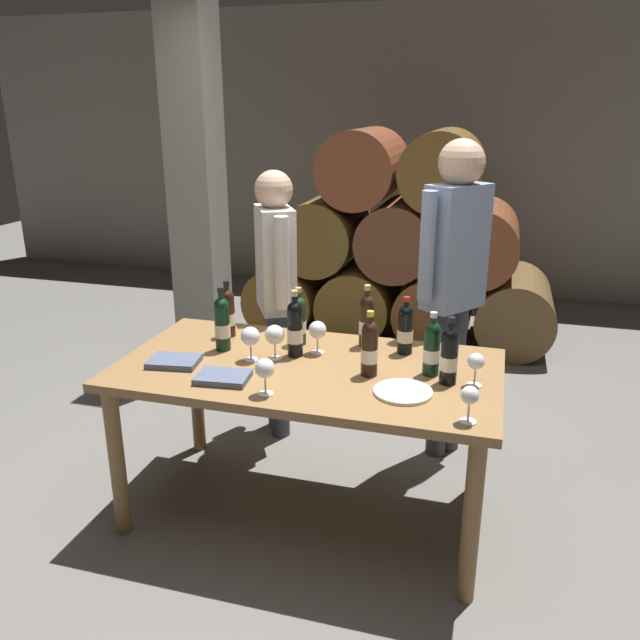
{
  "coord_description": "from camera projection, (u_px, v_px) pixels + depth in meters",
  "views": [
    {
      "loc": [
        0.78,
        -2.52,
        1.87
      ],
      "look_at": [
        0.0,
        0.2,
        0.91
      ],
      "focal_mm": 35.78,
      "sensor_mm": 36.0,
      "label": 1
    }
  ],
  "objects": [
    {
      "name": "ground_plane",
      "position": [
        309.0,
        509.0,
        3.1
      ],
      "size": [
        14.0,
        14.0,
        0.0
      ],
      "primitive_type": "plane",
      "color": "#66635E"
    },
    {
      "name": "cellar_back_wall",
      "position": [
        428.0,
        152.0,
        6.47
      ],
      "size": [
        10.0,
        0.24,
        2.8
      ],
      "primitive_type": "cube",
      "color": "gray",
      "rests_on": "ground_plane"
    },
    {
      "name": "barrel_stack",
      "position": [
        400.0,
        251.0,
        5.23
      ],
      "size": [
        2.49,
        0.9,
        1.69
      ],
      "color": "brown",
      "rests_on": "ground_plane"
    },
    {
      "name": "stone_pillar",
      "position": [
        197.0,
        189.0,
        4.47
      ],
      "size": [
        0.32,
        0.32,
        2.6
      ],
      "primitive_type": "cube",
      "color": "gray",
      "rests_on": "ground_plane"
    },
    {
      "name": "dining_table",
      "position": [
        308.0,
        384.0,
        2.88
      ],
      "size": [
        1.7,
        0.9,
        0.76
      ],
      "color": "olive",
      "rests_on": "ground_plane"
    },
    {
      "name": "wine_bottle_0",
      "position": [
        432.0,
        348.0,
        2.72
      ],
      "size": [
        0.07,
        0.07,
        0.28
      ],
      "color": "black",
      "rests_on": "dining_table"
    },
    {
      "name": "wine_bottle_1",
      "position": [
        367.0,
        320.0,
        3.05
      ],
      "size": [
        0.07,
        0.07,
        0.3
      ],
      "color": "black",
      "rests_on": "dining_table"
    },
    {
      "name": "wine_bottle_2",
      "position": [
        228.0,
        312.0,
        3.18
      ],
      "size": [
        0.07,
        0.07,
        0.29
      ],
      "color": "black",
      "rests_on": "dining_table"
    },
    {
      "name": "wine_bottle_3",
      "position": [
        405.0,
        329.0,
        2.96
      ],
      "size": [
        0.07,
        0.07,
        0.28
      ],
      "color": "black",
      "rests_on": "dining_table"
    },
    {
      "name": "wine_bottle_4",
      "position": [
        299.0,
        320.0,
        3.07
      ],
      "size": [
        0.07,
        0.07,
        0.28
      ],
      "color": "#19381E",
      "rests_on": "dining_table"
    },
    {
      "name": "wine_bottle_5",
      "position": [
        370.0,
        348.0,
        2.72
      ],
      "size": [
        0.07,
        0.07,
        0.29
      ],
      "color": "black",
      "rests_on": "dining_table"
    },
    {
      "name": "wine_bottle_6",
      "position": [
        222.0,
        323.0,
        3.0
      ],
      "size": [
        0.07,
        0.07,
        0.31
      ],
      "color": "black",
      "rests_on": "dining_table"
    },
    {
      "name": "wine_bottle_7",
      "position": [
        449.0,
        355.0,
        2.63
      ],
      "size": [
        0.07,
        0.07,
        0.29
      ],
      "color": "black",
      "rests_on": "dining_table"
    },
    {
      "name": "wine_bottle_8",
      "position": [
        295.0,
        328.0,
        2.93
      ],
      "size": [
        0.07,
        0.07,
        0.32
      ],
      "color": "black",
      "rests_on": "dining_table"
    },
    {
      "name": "wine_glass_0",
      "position": [
        476.0,
        363.0,
        2.62
      ],
      "size": [
        0.07,
        0.07,
        0.15
      ],
      "color": "white",
      "rests_on": "dining_table"
    },
    {
      "name": "wine_glass_1",
      "position": [
        265.0,
        369.0,
        2.54
      ],
      "size": [
        0.08,
        0.08,
        0.16
      ],
      "color": "white",
      "rests_on": "dining_table"
    },
    {
      "name": "wine_glass_2",
      "position": [
        318.0,
        331.0,
        2.96
      ],
      "size": [
        0.08,
        0.08,
        0.16
      ],
      "color": "white",
      "rests_on": "dining_table"
    },
    {
      "name": "wine_glass_3",
      "position": [
        250.0,
        337.0,
        2.88
      ],
      "size": [
        0.09,
        0.09,
        0.16
      ],
      "color": "white",
      "rests_on": "dining_table"
    },
    {
      "name": "wine_glass_4",
      "position": [
        275.0,
        335.0,
        2.89
      ],
      "size": [
        0.09,
        0.09,
        0.16
      ],
      "color": "white",
      "rests_on": "dining_table"
    },
    {
      "name": "wine_glass_5",
      "position": [
        470.0,
        397.0,
        2.31
      ],
      "size": [
        0.07,
        0.07,
        0.14
      ],
      "color": "white",
      "rests_on": "dining_table"
    },
    {
      "name": "tasting_notebook",
      "position": [
        174.0,
        361.0,
        2.86
      ],
      "size": [
        0.24,
        0.19,
        0.03
      ],
      "primitive_type": "cube",
      "rotation": [
        0.0,
        0.0,
        0.15
      ],
      "color": "#4C5670",
      "rests_on": "dining_table"
    },
    {
      "name": "leather_ledger",
      "position": [
        223.0,
        377.0,
        2.7
      ],
      "size": [
        0.24,
        0.18,
        0.03
      ],
      "primitive_type": "cube",
      "rotation": [
        0.0,
        0.0,
        0.1
      ],
      "color": "#4C5670",
      "rests_on": "dining_table"
    },
    {
      "name": "serving_plate",
      "position": [
        403.0,
        392.0,
        2.58
      ],
      "size": [
        0.24,
        0.24,
        0.01
      ],
      "primitive_type": "cylinder",
      "color": "white",
      "rests_on": "dining_table"
    },
    {
      "name": "sommelier_presenting",
      "position": [
        454.0,
        272.0,
        3.3
      ],
      "size": [
        0.34,
        0.41,
        1.72
      ],
      "color": "#383842",
      "rests_on": "ground_plane"
    },
    {
      "name": "taster_seated_left",
      "position": [
        276.0,
        283.0,
        3.56
      ],
      "size": [
        0.31,
        0.44,
        1.54
      ],
      "color": "#383842",
      "rests_on": "ground_plane"
    }
  ]
}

